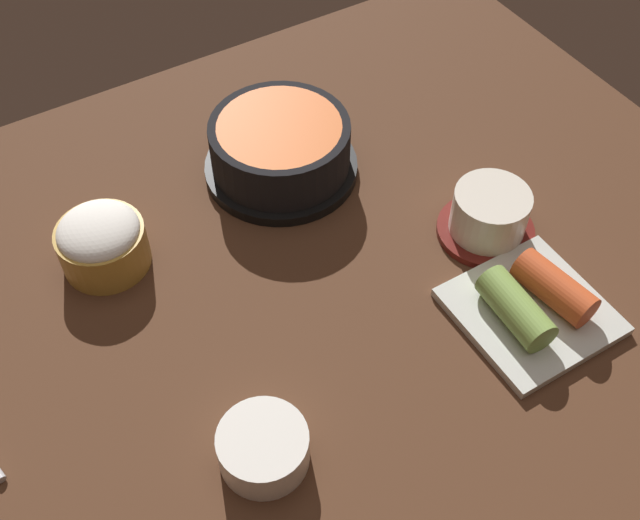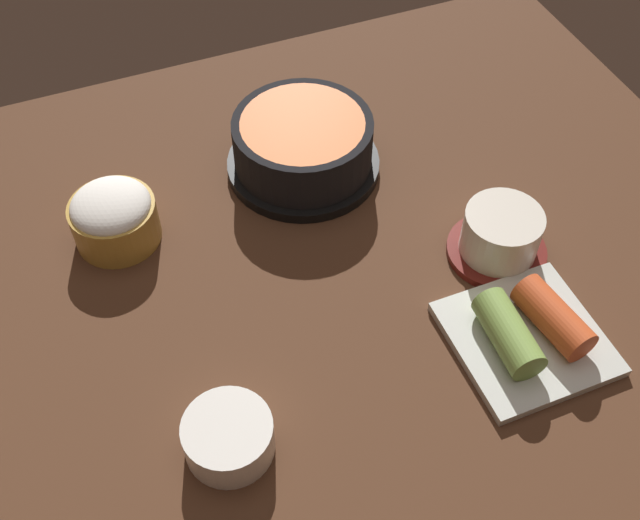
{
  "view_description": "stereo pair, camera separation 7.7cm",
  "coord_description": "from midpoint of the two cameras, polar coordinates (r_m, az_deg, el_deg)",
  "views": [
    {
      "loc": [
        -23.09,
        -43.8,
        64.32
      ],
      "look_at": [
        2.0,
        -2.0,
        5.0
      ],
      "focal_mm": 43.53,
      "sensor_mm": 36.0,
      "label": 1
    },
    {
      "loc": [
        -16.23,
        -47.22,
        64.32
      ],
      "look_at": [
        2.0,
        -2.0,
        5.0
      ],
      "focal_mm": 43.53,
      "sensor_mm": 36.0,
      "label": 2
    }
  ],
  "objects": [
    {
      "name": "tea_cup_with_saucer",
      "position": [
        0.82,
        15.75,
        1.57
      ],
      "size": [
        10.41,
        10.41,
        5.75
      ],
      "color": "maroon",
      "rests_on": "dining_table"
    },
    {
      "name": "kimchi_plate",
      "position": [
        0.77,
        17.88,
        -5.23
      ],
      "size": [
        13.84,
        13.84,
        4.51
      ],
      "color": "silver",
      "rests_on": "dining_table"
    },
    {
      "name": "dining_table",
      "position": [
        0.8,
        0.87,
        -1.37
      ],
      "size": [
        100.0,
        76.0,
        2.0
      ],
      "primitive_type": "cube",
      "color": "#4C2D1C",
      "rests_on": "ground"
    },
    {
      "name": "side_bowl_near",
      "position": [
        0.67,
        -3.46,
        -13.05
      ],
      "size": [
        7.83,
        7.83,
        3.76
      ],
      "color": "white",
      "rests_on": "dining_table"
    },
    {
      "name": "stone_pot",
      "position": [
        0.87,
        1.26,
        8.29
      ],
      "size": [
        17.43,
        17.43,
        6.8
      ],
      "color": "black",
      "rests_on": "dining_table"
    },
    {
      "name": "rice_bowl",
      "position": [
        0.82,
        -12.39,
        3.01
      ],
      "size": [
        9.02,
        9.02,
        6.32
      ],
      "color": "#B78C38",
      "rests_on": "dining_table"
    }
  ]
}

